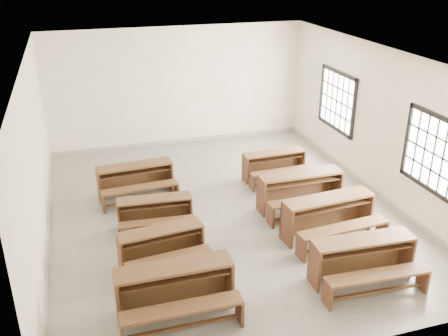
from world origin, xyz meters
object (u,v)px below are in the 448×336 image
object	(u,v)px
desk_set_0	(175,287)
desk_set_3	(136,178)
desk_set_4	(363,257)
desk_set_2	(155,211)
desk_set_5	(329,214)
desk_set_1	(162,244)
desk_set_7	(274,164)
desk_set_6	(301,189)

from	to	relation	value
desk_set_0	desk_set_3	size ratio (longest dim) A/B	1.04
desk_set_0	desk_set_4	world-z (taller)	desk_set_0
desk_set_2	desk_set_5	bearing A→B (deg)	-17.45
desk_set_1	desk_set_3	size ratio (longest dim) A/B	0.91
desk_set_2	desk_set_4	world-z (taller)	desk_set_4
desk_set_5	desk_set_7	size ratio (longest dim) A/B	1.23
desk_set_2	desk_set_6	world-z (taller)	desk_set_6
desk_set_2	desk_set_4	xyz separation A→B (m)	(2.95, -2.64, 0.07)
desk_set_5	desk_set_1	bearing A→B (deg)	174.81
desk_set_5	desk_set_2	bearing A→B (deg)	153.33
desk_set_0	desk_set_7	distance (m)	5.12
desk_set_0	desk_set_6	xyz separation A→B (m)	(3.17, 2.44, 0.01)
desk_set_0	desk_set_2	distance (m)	2.52
desk_set_7	desk_set_2	bearing A→B (deg)	-156.19
desk_set_0	desk_set_2	world-z (taller)	desk_set_0
desk_set_0	desk_set_2	bearing A→B (deg)	87.44
desk_set_0	desk_set_7	size ratio (longest dim) A/B	1.17
desk_set_4	desk_set_7	world-z (taller)	desk_set_4
desk_set_1	desk_set_6	size ratio (longest dim) A/B	0.86
desk_set_3	desk_set_7	distance (m)	3.25
desk_set_1	desk_set_0	bearing A→B (deg)	-97.90
desk_set_0	desk_set_7	world-z (taller)	desk_set_0
desk_set_2	desk_set_3	xyz separation A→B (m)	(-0.16, 1.51, 0.05)
desk_set_2	desk_set_1	bearing A→B (deg)	-89.85
desk_set_2	desk_set_7	xyz separation A→B (m)	(3.09, 1.47, 0.01)
desk_set_1	desk_set_7	bearing A→B (deg)	33.92
desk_set_2	desk_set_3	world-z (taller)	desk_set_3
desk_set_3	desk_set_0	bearing A→B (deg)	-93.26
desk_set_2	desk_set_5	xyz separation A→B (m)	(3.08, -1.23, 0.09)
desk_set_2	desk_set_3	bearing A→B (deg)	100.49
desk_set_0	desk_set_5	size ratio (longest dim) A/B	0.95
desk_set_1	desk_set_6	distance (m)	3.33
desk_set_1	desk_set_2	xyz separation A→B (m)	(0.09, 1.21, -0.01)
desk_set_3	desk_set_6	bearing A→B (deg)	-30.12
desk_set_3	desk_set_6	size ratio (longest dim) A/B	0.95
desk_set_2	desk_set_6	xyz separation A→B (m)	(3.04, -0.08, 0.09)
desk_set_0	desk_set_7	bearing A→B (deg)	51.46
desk_set_1	desk_set_4	size ratio (longest dim) A/B	0.88
desk_set_7	desk_set_3	bearing A→B (deg)	177.65
desk_set_3	desk_set_4	distance (m)	5.19
desk_set_5	desk_set_6	bearing A→B (deg)	86.82
desk_set_1	desk_set_5	world-z (taller)	desk_set_5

